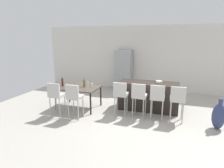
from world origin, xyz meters
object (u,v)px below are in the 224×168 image
Objects in this scene: bar_chair_right at (157,97)px; dining_chair_far at (74,96)px; fruit_bowl at (159,82)px; bar_chair_middle at (139,95)px; kitchen_island at (148,96)px; dining_table at (79,89)px; floor_vase at (219,116)px; bar_chair_left at (121,93)px; wine_bottle_middle at (84,83)px; wine_glass_right at (92,83)px; bar_chair_far at (178,98)px; wine_bottle_inner at (62,82)px; refrigerator at (124,71)px; wine_glass_left at (88,82)px; dining_chair_near at (56,94)px.

bar_chair_right is 1.00× the size of dining_chair_far.
bar_chair_middle is at bearing -121.92° from fruit_bowl.
kitchen_island is at bearing -174.25° from fruit_bowl.
bar_chair_right is at bearing -87.75° from fruit_bowl.
bar_chair_right reaches higher than fruit_bowl.
floor_vase is (4.20, -0.30, -0.32)m from dining_table.
bar_chair_left is 1.00× the size of dining_chair_far.
wine_bottle_middle is (-1.88, 0.21, 0.17)m from bar_chair_middle.
dining_chair_far reaches higher than dining_table.
kitchen_island is 2.17m from wine_bottle_middle.
fruit_bowl reaches higher than wine_glass_right.
bar_chair_right is 0.84m from fruit_bowl.
kitchen_island is 1.41× the size of dining_table.
bar_chair_far reaches higher than wine_glass_right.
bar_chair_far is 2.79m from wine_glass_right.
bar_chair_far is 1.10m from floor_vase.
wine_glass_right is at bearing 25.85° from dining_table.
kitchen_island is 2.93m from wine_bottle_inner.
kitchen_island is 1.85× the size of bar_chair_right.
kitchen_island is 0.88m from bar_chair_right.
bar_chair_far is at bearing -51.39° from refrigerator.
bar_chair_right is 6.03× the size of wine_glass_right.
wine_bottle_inner is 0.85m from wine_glass_left.
bar_chair_far is 0.57× the size of refrigerator.
floor_vase is (1.04, -0.13, -0.34)m from bar_chair_far.
kitchen_island is 2.34m from dining_table.
wine_glass_left is (0.21, 0.28, 0.19)m from dining_table.
dining_table is at bearing -126.83° from wine_glass_left.
bar_chair_right reaches higher than wine_glass_left.
refrigerator is at bearing 80.83° from dining_chair_far.
dining_table is (-2.61, 0.17, -0.02)m from bar_chair_right.
bar_chair_far is 0.76× the size of dining_table.
fruit_bowl is at bearing -50.38° from refrigerator.
dining_chair_far is at bearing -41.98° from wine_bottle_inner.
floor_vase is at bearing -4.57° from bar_chair_right.
wine_bottle_inner reaches higher than dining_chair_far.
bar_chair_left is (-0.74, -0.77, 0.24)m from kitchen_island.
dining_chair_near reaches higher than wine_glass_left.
wine_bottle_inner reaches higher than dining_table.
wine_bottle_inner is at bearing -167.40° from fruit_bowl.
bar_chair_left is at bearing -143.00° from fruit_bowl.
bar_chair_right is 3.00m from dining_chair_near.
dining_table is 1.31× the size of dining_chair_near.
bar_chair_far is 3.28× the size of wine_bottle_inner.
fruit_bowl is at bearing 150.14° from floor_vase.
refrigerator reaches higher than wine_bottle_inner.
bar_chair_left reaches higher than kitchen_island.
bar_chair_far is at bearing 11.23° from dining_chair_near.
bar_chair_middle reaches higher than wine_glass_left.
kitchen_island is at bearing 14.88° from dining_table.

